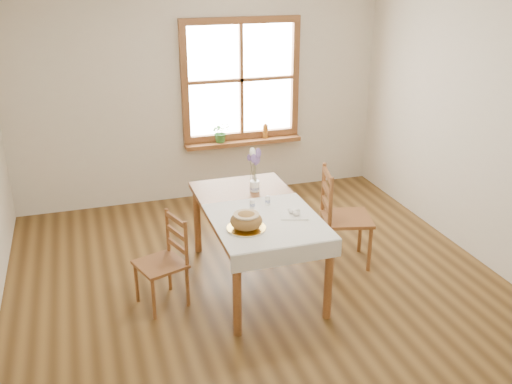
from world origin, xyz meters
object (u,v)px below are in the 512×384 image
bread_plate (246,228)px  flower_vase (255,187)px  chair_left (160,263)px  dining_table (256,216)px  chair_right (347,217)px

bread_plate → flower_vase: size_ratio=3.04×
chair_left → bread_plate: bearing=47.5°
dining_table → flower_vase: 0.40m
dining_table → chair_left: 0.94m
dining_table → bread_plate: size_ratio=5.18×
chair_left → dining_table: bearing=78.6°
bread_plate → flower_vase: 0.83m
dining_table → bread_plate: bearing=-117.4°
dining_table → flower_vase: bearing=74.3°
dining_table → bread_plate: 0.48m
dining_table → flower_vase: (0.10, 0.36, 0.14)m
chair_left → bread_plate: (0.68, -0.30, 0.36)m
dining_table → chair_right: bearing=5.2°
dining_table → chair_left: (-0.89, -0.12, -0.26)m
chair_right → bread_plate: bearing=127.3°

